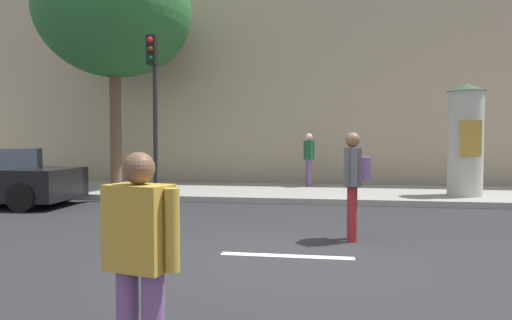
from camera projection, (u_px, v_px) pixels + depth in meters
ground_plane at (287, 256)px, 6.08m from camera, size 80.00×80.00×0.00m
sidewalk_curb at (309, 193)px, 12.98m from camera, size 36.00×4.00×0.15m
lane_markings at (287, 256)px, 6.08m from camera, size 25.80×0.16×0.01m
building_backdrop at (315, 65)px, 17.73m from camera, size 36.00×5.00×9.08m
traffic_light at (153, 88)px, 11.76m from camera, size 0.24×0.45×4.13m
poster_column at (466, 139)px, 11.60m from camera, size 0.94×0.94×2.88m
street_tree at (114, 12)px, 13.70m from camera, size 4.66×4.66×7.33m
pedestrian_near_pole at (354, 176)px, 7.01m from camera, size 0.39×0.59×1.69m
pedestrian_in_red_top at (140, 253)px, 2.80m from camera, size 0.56×0.33×1.48m
pedestrian_tallest at (309, 155)px, 14.09m from camera, size 0.35×0.63×1.65m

